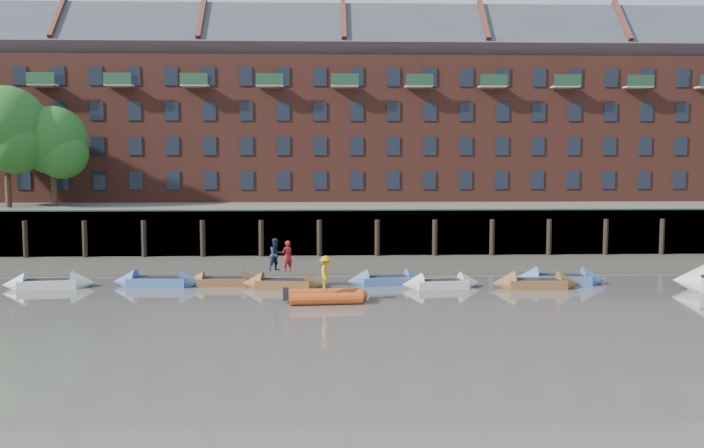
{
  "coord_description": "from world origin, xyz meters",
  "views": [
    {
      "loc": [
        -1.54,
        -29.27,
        6.96
      ],
      "look_at": [
        -0.09,
        12.0,
        3.2
      ],
      "focal_mm": 38.0,
      "sensor_mm": 36.0,
      "label": 1
    }
  ],
  "objects_px": {
    "rowboat_1": "(158,281)",
    "person_rib_crew": "(326,273)",
    "rowboat_7": "(560,279)",
    "person_rower_a": "(287,256)",
    "rowboat_3": "(284,284)",
    "rowboat_6": "(536,283)",
    "person_rower_b": "(276,255)",
    "rowboat_2": "(223,281)",
    "rib_tender": "(329,296)",
    "rowboat_5": "(441,284)",
    "rowboat_4": "(387,280)",
    "rowboat_0": "(49,284)"
  },
  "relations": [
    {
      "from": "rowboat_1",
      "to": "person_rib_crew",
      "type": "relative_size",
      "value": 3.04
    },
    {
      "from": "rowboat_7",
      "to": "person_rower_a",
      "type": "xyz_separation_m",
      "value": [
        -14.83,
        -0.77,
        1.45
      ]
    },
    {
      "from": "rowboat_3",
      "to": "person_rib_crew",
      "type": "distance_m",
      "value": 4.64
    },
    {
      "from": "rowboat_6",
      "to": "person_rower_b",
      "type": "height_order",
      "value": "person_rower_b"
    },
    {
      "from": "rowboat_2",
      "to": "person_rower_b",
      "type": "relative_size",
      "value": 2.37
    },
    {
      "from": "rib_tender",
      "to": "person_rib_crew",
      "type": "xyz_separation_m",
      "value": [
        -0.14,
        0.07,
        1.13
      ]
    },
    {
      "from": "rowboat_1",
      "to": "rib_tender",
      "type": "height_order",
      "value": "rowboat_1"
    },
    {
      "from": "rowboat_5",
      "to": "person_rib_crew",
      "type": "height_order",
      "value": "person_rib_crew"
    },
    {
      "from": "rowboat_5",
      "to": "rowboat_6",
      "type": "bearing_deg",
      "value": -10.77
    },
    {
      "from": "rowboat_3",
      "to": "rowboat_5",
      "type": "xyz_separation_m",
      "value": [
        8.37,
        -0.25,
        -0.01
      ]
    },
    {
      "from": "person_rib_crew",
      "to": "rowboat_7",
      "type": "bearing_deg",
      "value": -66.72
    },
    {
      "from": "rowboat_2",
      "to": "rowboat_5",
      "type": "bearing_deg",
      "value": -6.28
    },
    {
      "from": "rowboat_1",
      "to": "rowboat_6",
      "type": "height_order",
      "value": "rowboat_1"
    },
    {
      "from": "rowboat_1",
      "to": "rowboat_2",
      "type": "xyz_separation_m",
      "value": [
        3.46,
        0.1,
        -0.04
      ]
    },
    {
      "from": "rowboat_4",
      "to": "rowboat_5",
      "type": "height_order",
      "value": "rowboat_4"
    },
    {
      "from": "rowboat_2",
      "to": "rowboat_3",
      "type": "bearing_deg",
      "value": -15.81
    },
    {
      "from": "rowboat_1",
      "to": "rowboat_5",
      "type": "height_order",
      "value": "rowboat_1"
    },
    {
      "from": "rowboat_0",
      "to": "person_rower_b",
      "type": "relative_size",
      "value": 2.73
    },
    {
      "from": "rib_tender",
      "to": "person_rower_b",
      "type": "height_order",
      "value": "person_rower_b"
    },
    {
      "from": "rowboat_4",
      "to": "rowboat_1",
      "type": "bearing_deg",
      "value": 171.18
    },
    {
      "from": "rowboat_1",
      "to": "rowboat_6",
      "type": "xyz_separation_m",
      "value": [
        20.16,
        -1.31,
        -0.01
      ]
    },
    {
      "from": "person_rower_a",
      "to": "person_rib_crew",
      "type": "xyz_separation_m",
      "value": [
        2.03,
        -3.84,
        -0.29
      ]
    },
    {
      "from": "person_rower_a",
      "to": "person_rib_crew",
      "type": "relative_size",
      "value": 1.02
    },
    {
      "from": "rowboat_0",
      "to": "rowboat_6",
      "type": "relative_size",
      "value": 1.01
    },
    {
      "from": "rib_tender",
      "to": "rowboat_0",
      "type": "bearing_deg",
      "value": 159.26
    },
    {
      "from": "rowboat_1",
      "to": "rib_tender",
      "type": "xyz_separation_m",
      "value": [
        9.17,
        -4.76,
        0.03
      ]
    },
    {
      "from": "rowboat_4",
      "to": "rowboat_6",
      "type": "height_order",
      "value": "rowboat_6"
    },
    {
      "from": "rowboat_1",
      "to": "rowboat_6",
      "type": "relative_size",
      "value": 1.04
    },
    {
      "from": "rowboat_6",
      "to": "rib_tender",
      "type": "height_order",
      "value": "rowboat_6"
    },
    {
      "from": "rowboat_5",
      "to": "rowboat_7",
      "type": "height_order",
      "value": "rowboat_7"
    },
    {
      "from": "person_rower_a",
      "to": "rowboat_2",
      "type": "bearing_deg",
      "value": -50.76
    },
    {
      "from": "rowboat_7",
      "to": "person_rib_crew",
      "type": "bearing_deg",
      "value": -154.34
    },
    {
      "from": "rowboat_3",
      "to": "rowboat_7",
      "type": "height_order",
      "value": "rowboat_7"
    },
    {
      "from": "rowboat_4",
      "to": "rowboat_7",
      "type": "bearing_deg",
      "value": -10.83
    },
    {
      "from": "rowboat_4",
      "to": "rowboat_6",
      "type": "distance_m",
      "value": 7.95
    },
    {
      "from": "rowboat_2",
      "to": "person_rower_b",
      "type": "xyz_separation_m",
      "value": [
        2.92,
        -0.66,
        1.54
      ]
    },
    {
      "from": "rowboat_4",
      "to": "person_rower_b",
      "type": "relative_size",
      "value": 2.6
    },
    {
      "from": "rowboat_1",
      "to": "rib_tender",
      "type": "relative_size",
      "value": 1.29
    },
    {
      "from": "person_rower_a",
      "to": "person_rower_b",
      "type": "bearing_deg",
      "value": -60.88
    },
    {
      "from": "rowboat_7",
      "to": "person_rower_b",
      "type": "height_order",
      "value": "person_rower_b"
    },
    {
      "from": "rowboat_2",
      "to": "rowboat_6",
      "type": "distance_m",
      "value": 16.76
    },
    {
      "from": "rowboat_0",
      "to": "rowboat_5",
      "type": "height_order",
      "value": "rowboat_0"
    },
    {
      "from": "person_rower_b",
      "to": "rowboat_2",
      "type": "bearing_deg",
      "value": 128.51
    },
    {
      "from": "rowboat_6",
      "to": "person_rower_a",
      "type": "distance_m",
      "value": 13.26
    },
    {
      "from": "rowboat_4",
      "to": "rowboat_7",
      "type": "relative_size",
      "value": 0.9
    },
    {
      "from": "rowboat_3",
      "to": "person_rower_b",
      "type": "xyz_separation_m",
      "value": [
        -0.4,
        0.24,
        1.52
      ]
    },
    {
      "from": "rowboat_4",
      "to": "rowboat_0",
      "type": "bearing_deg",
      "value": 172.26
    },
    {
      "from": "rowboat_7",
      "to": "person_rower_a",
      "type": "bearing_deg",
      "value": -171.17
    },
    {
      "from": "rowboat_3",
      "to": "rowboat_4",
      "type": "bearing_deg",
      "value": 15.94
    },
    {
      "from": "rowboat_0",
      "to": "rowboat_7",
      "type": "height_order",
      "value": "rowboat_7"
    }
  ]
}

